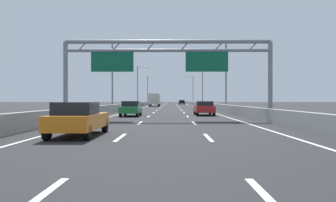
{
  "coord_description": "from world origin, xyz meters",
  "views": [
    {
      "loc": [
        0.28,
        -1.86,
        1.56
      ],
      "look_at": [
        -0.52,
        86.93,
        1.21
      ],
      "focal_mm": 37.54,
      "sensor_mm": 36.0,
      "label": 1
    }
  ],
  "objects_px": {
    "black_car": "(182,102)",
    "box_truck": "(154,99)",
    "streetlamp_right_distant": "(192,88)",
    "orange_car": "(79,119)",
    "streetlamp_right_mid": "(224,71)",
    "red_car": "(204,108)",
    "streetlamp_left_mid": "(114,71)",
    "streetlamp_right_far": "(201,83)",
    "streetlamp_left_distant": "(148,88)",
    "sign_gantry": "(166,59)",
    "green_car": "(131,108)",
    "streetlamp_left_far": "(139,83)"
  },
  "relations": [
    {
      "from": "black_car",
      "to": "box_truck",
      "type": "relative_size",
      "value": 0.5
    },
    {
      "from": "green_car",
      "to": "black_car",
      "type": "bearing_deg",
      "value": 84.81
    },
    {
      "from": "streetlamp_right_distant",
      "to": "red_car",
      "type": "bearing_deg",
      "value": -92.67
    },
    {
      "from": "streetlamp_right_distant",
      "to": "black_car",
      "type": "bearing_deg",
      "value": -118.88
    },
    {
      "from": "streetlamp_right_distant",
      "to": "streetlamp_left_mid",
      "type": "bearing_deg",
      "value": -101.82
    },
    {
      "from": "black_car",
      "to": "orange_car",
      "type": "relative_size",
      "value": 0.97
    },
    {
      "from": "streetlamp_right_mid",
      "to": "box_truck",
      "type": "distance_m",
      "value": 37.79
    },
    {
      "from": "streetlamp_right_mid",
      "to": "streetlamp_left_far",
      "type": "relative_size",
      "value": 1.0
    },
    {
      "from": "sign_gantry",
      "to": "box_truck",
      "type": "relative_size",
      "value": 1.87
    },
    {
      "from": "streetlamp_left_distant",
      "to": "black_car",
      "type": "xyz_separation_m",
      "value": [
        11.11,
        -6.92,
        -4.64
      ]
    },
    {
      "from": "sign_gantry",
      "to": "streetlamp_right_far",
      "type": "distance_m",
      "value": 55.58
    },
    {
      "from": "box_truck",
      "to": "streetlamp_left_far",
      "type": "bearing_deg",
      "value": -176.39
    },
    {
      "from": "sign_gantry",
      "to": "orange_car",
      "type": "xyz_separation_m",
      "value": [
        -3.55,
        -13.08,
        -4.09
      ]
    },
    {
      "from": "black_car",
      "to": "streetlamp_left_distant",
      "type": "bearing_deg",
      "value": 148.09
    },
    {
      "from": "streetlamp_left_distant",
      "to": "box_truck",
      "type": "bearing_deg",
      "value": -83.92
    },
    {
      "from": "black_car",
      "to": "red_car",
      "type": "relative_size",
      "value": 0.98
    },
    {
      "from": "streetlamp_right_distant",
      "to": "box_truck",
      "type": "xyz_separation_m",
      "value": [
        -11.16,
        -35.43,
        -3.77
      ]
    },
    {
      "from": "streetlamp_left_far",
      "to": "streetlamp_right_far",
      "type": "distance_m",
      "value": 14.93
    },
    {
      "from": "sign_gantry",
      "to": "streetlamp_right_distant",
      "type": "xyz_separation_m",
      "value": [
        7.61,
        90.71,
        0.57
      ]
    },
    {
      "from": "streetlamp_right_distant",
      "to": "black_car",
      "type": "xyz_separation_m",
      "value": [
        -3.82,
        -6.92,
        -4.64
      ]
    },
    {
      "from": "streetlamp_right_distant",
      "to": "green_car",
      "type": "distance_m",
      "value": 86.59
    },
    {
      "from": "streetlamp_left_far",
      "to": "streetlamp_left_distant",
      "type": "distance_m",
      "value": 35.66
    },
    {
      "from": "streetlamp_left_far",
      "to": "streetlamp_right_distant",
      "type": "xyz_separation_m",
      "value": [
        14.93,
        35.66,
        0.0
      ]
    },
    {
      "from": "red_car",
      "to": "streetlamp_right_mid",
      "type": "bearing_deg",
      "value": 72.6
    },
    {
      "from": "box_truck",
      "to": "streetlamp_left_mid",
      "type": "bearing_deg",
      "value": -96.0
    },
    {
      "from": "sign_gantry",
      "to": "streetlamp_right_mid",
      "type": "relative_size",
      "value": 1.77
    },
    {
      "from": "streetlamp_left_distant",
      "to": "streetlamp_right_mid",
      "type": "bearing_deg",
      "value": -78.18
    },
    {
      "from": "streetlamp_right_mid",
      "to": "black_car",
      "type": "relative_size",
      "value": 2.1
    },
    {
      "from": "streetlamp_right_mid",
      "to": "streetlamp_right_distant",
      "type": "relative_size",
      "value": 1.0
    },
    {
      "from": "streetlamp_left_mid",
      "to": "streetlamp_right_far",
      "type": "xyz_separation_m",
      "value": [
        14.93,
        35.66,
        0.0
      ]
    },
    {
      "from": "streetlamp_left_far",
      "to": "box_truck",
      "type": "relative_size",
      "value": 1.06
    },
    {
      "from": "streetlamp_left_mid",
      "to": "box_truck",
      "type": "distance_m",
      "value": 36.3
    },
    {
      "from": "streetlamp_left_distant",
      "to": "streetlamp_right_distant",
      "type": "height_order",
      "value": "same"
    },
    {
      "from": "streetlamp_right_mid",
      "to": "green_car",
      "type": "xyz_separation_m",
      "value": [
        -10.99,
        -14.43,
        -4.67
      ]
    },
    {
      "from": "streetlamp_left_distant",
      "to": "green_car",
      "type": "relative_size",
      "value": 2.17
    },
    {
      "from": "streetlamp_left_distant",
      "to": "green_car",
      "type": "bearing_deg",
      "value": -87.37
    },
    {
      "from": "streetlamp_left_mid",
      "to": "orange_car",
      "type": "relative_size",
      "value": 2.05
    },
    {
      "from": "streetlamp_right_mid",
      "to": "streetlamp_right_far",
      "type": "height_order",
      "value": "same"
    },
    {
      "from": "streetlamp_right_distant",
      "to": "orange_car",
      "type": "relative_size",
      "value": 2.05
    },
    {
      "from": "streetlamp_left_distant",
      "to": "sign_gantry",
      "type": "bearing_deg",
      "value": -85.39
    },
    {
      "from": "streetlamp_right_far",
      "to": "streetlamp_right_distant",
      "type": "xyz_separation_m",
      "value": [
        0.0,
        35.66,
        0.0
      ]
    },
    {
      "from": "black_car",
      "to": "streetlamp_right_mid",
      "type": "bearing_deg",
      "value": -86.61
    },
    {
      "from": "streetlamp_right_mid",
      "to": "red_car",
      "type": "xyz_separation_m",
      "value": [
        -3.9,
        -12.46,
        -4.68
      ]
    },
    {
      "from": "streetlamp_left_far",
      "to": "streetlamp_left_distant",
      "type": "bearing_deg",
      "value": 90.0
    },
    {
      "from": "black_car",
      "to": "orange_car",
      "type": "xyz_separation_m",
      "value": [
        -7.35,
        -96.87,
        -0.01
      ]
    },
    {
      "from": "black_car",
      "to": "green_car",
      "type": "relative_size",
      "value": 1.03
    },
    {
      "from": "streetlamp_left_mid",
      "to": "red_car",
      "type": "relative_size",
      "value": 2.06
    },
    {
      "from": "streetlamp_right_distant",
      "to": "black_car",
      "type": "relative_size",
      "value": 2.1
    },
    {
      "from": "streetlamp_right_distant",
      "to": "box_truck",
      "type": "relative_size",
      "value": 1.06
    },
    {
      "from": "streetlamp_right_mid",
      "to": "streetlamp_right_distant",
      "type": "xyz_separation_m",
      "value": [
        0.0,
        71.33,
        0.0
      ]
    }
  ]
}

